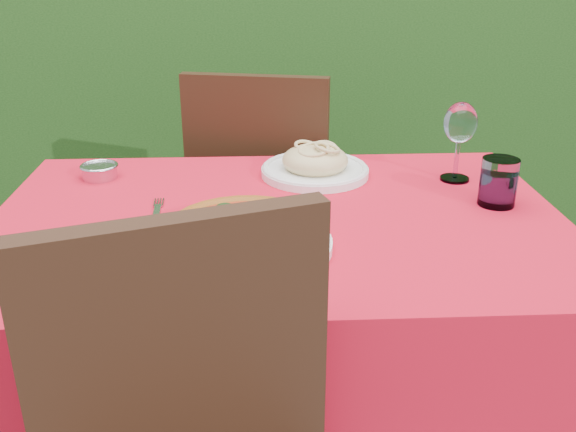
{
  "coord_description": "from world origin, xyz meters",
  "views": [
    {
      "loc": [
        -0.04,
        -1.3,
        1.3
      ],
      "look_at": [
        0.02,
        -0.05,
        0.77
      ],
      "focal_mm": 40.0,
      "sensor_mm": 36.0,
      "label": 1
    }
  ],
  "objects_px": {
    "pasta_plate": "(315,165)",
    "wine_glass": "(460,126)",
    "water_glass": "(498,184)",
    "pizza_plate": "(245,235)",
    "chair_far": "(264,196)",
    "steel_ramekin": "(100,172)",
    "fork": "(156,218)"
  },
  "relations": [
    {
      "from": "pasta_plate",
      "to": "wine_glass",
      "type": "height_order",
      "value": "wine_glass"
    },
    {
      "from": "pasta_plate",
      "to": "water_glass",
      "type": "height_order",
      "value": "water_glass"
    },
    {
      "from": "water_glass",
      "to": "pizza_plate",
      "type": "bearing_deg",
      "value": -160.48
    },
    {
      "from": "chair_far",
      "to": "water_glass",
      "type": "distance_m",
      "value": 0.83
    },
    {
      "from": "water_glass",
      "to": "wine_glass",
      "type": "bearing_deg",
      "value": 105.52
    },
    {
      "from": "pasta_plate",
      "to": "wine_glass",
      "type": "xyz_separation_m",
      "value": [
        0.35,
        -0.05,
        0.11
      ]
    },
    {
      "from": "pasta_plate",
      "to": "water_glass",
      "type": "bearing_deg",
      "value": -29.23
    },
    {
      "from": "pizza_plate",
      "to": "wine_glass",
      "type": "relative_size",
      "value": 2.06
    },
    {
      "from": "water_glass",
      "to": "steel_ramekin",
      "type": "height_order",
      "value": "water_glass"
    },
    {
      "from": "pizza_plate",
      "to": "pasta_plate",
      "type": "height_order",
      "value": "pasta_plate"
    },
    {
      "from": "pasta_plate",
      "to": "fork",
      "type": "height_order",
      "value": "pasta_plate"
    },
    {
      "from": "chair_far",
      "to": "pasta_plate",
      "type": "height_order",
      "value": "chair_far"
    },
    {
      "from": "chair_far",
      "to": "steel_ramekin",
      "type": "xyz_separation_m",
      "value": [
        -0.42,
        -0.37,
        0.22
      ]
    },
    {
      "from": "pizza_plate",
      "to": "steel_ramekin",
      "type": "xyz_separation_m",
      "value": [
        -0.37,
        0.43,
        -0.01
      ]
    },
    {
      "from": "fork",
      "to": "chair_far",
      "type": "bearing_deg",
      "value": 66.05
    },
    {
      "from": "fork",
      "to": "steel_ramekin",
      "type": "bearing_deg",
      "value": 119.71
    },
    {
      "from": "chair_far",
      "to": "pizza_plate",
      "type": "xyz_separation_m",
      "value": [
        -0.05,
        -0.8,
        0.23
      ]
    },
    {
      "from": "wine_glass",
      "to": "steel_ramekin",
      "type": "bearing_deg",
      "value": 176.24
    },
    {
      "from": "chair_far",
      "to": "pizza_plate",
      "type": "height_order",
      "value": "chair_far"
    },
    {
      "from": "chair_far",
      "to": "wine_glass",
      "type": "relative_size",
      "value": 4.78
    },
    {
      "from": "chair_far",
      "to": "steel_ramekin",
      "type": "bearing_deg",
      "value": 53.7
    },
    {
      "from": "pizza_plate",
      "to": "pasta_plate",
      "type": "xyz_separation_m",
      "value": [
        0.18,
        0.42,
        -0.0
      ]
    },
    {
      "from": "wine_glass",
      "to": "pizza_plate",
      "type": "bearing_deg",
      "value": -144.82
    },
    {
      "from": "chair_far",
      "to": "water_glass",
      "type": "xyz_separation_m",
      "value": [
        0.53,
        -0.6,
        0.25
      ]
    },
    {
      "from": "pasta_plate",
      "to": "wine_glass",
      "type": "distance_m",
      "value": 0.37
    },
    {
      "from": "wine_glass",
      "to": "steel_ramekin",
      "type": "distance_m",
      "value": 0.91
    },
    {
      "from": "water_glass",
      "to": "steel_ramekin",
      "type": "xyz_separation_m",
      "value": [
        -0.95,
        0.23,
        -0.03
      ]
    },
    {
      "from": "pizza_plate",
      "to": "fork",
      "type": "bearing_deg",
      "value": 141.35
    },
    {
      "from": "water_glass",
      "to": "chair_far",
      "type": "bearing_deg",
      "value": 131.42
    },
    {
      "from": "chair_far",
      "to": "water_glass",
      "type": "bearing_deg",
      "value": 143.7
    },
    {
      "from": "chair_far",
      "to": "pizza_plate",
      "type": "distance_m",
      "value": 0.83
    },
    {
      "from": "wine_glass",
      "to": "fork",
      "type": "distance_m",
      "value": 0.76
    }
  ]
}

